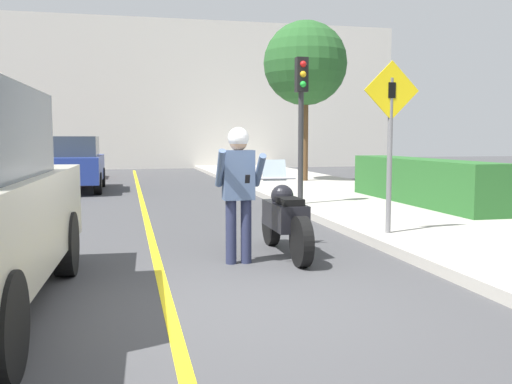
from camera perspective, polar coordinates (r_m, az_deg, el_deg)
name	(u,v)px	position (r m, az deg, el deg)	size (l,w,h in m)	color
ground_plane	(231,306)	(5.66, -2.49, -11.30)	(80.00, 80.00, 0.00)	#424244
sidewalk_curb	(449,223)	(11.08, 18.72, -2.95)	(4.40, 44.00, 0.14)	#ADA89E
road_center_line	(147,221)	(11.45, -10.87, -2.83)	(0.12, 36.00, 0.01)	yellow
building_backdrop	(144,95)	(31.43, -11.18, 9.54)	(28.00, 1.20, 7.89)	beige
motorcycle	(285,218)	(7.96, 2.89, -2.66)	(0.62, 2.20, 1.31)	black
person_biker	(239,180)	(7.33, -1.76, 1.19)	(0.59, 0.48, 1.77)	#282D4C
crossing_sign	(390,130)	(9.09, 13.29, 6.03)	(0.91, 0.08, 2.66)	slate
traffic_light	(301,102)	(12.91, 4.55, 8.98)	(0.26, 0.30, 3.27)	#2D2D30
hedge_row	(420,181)	(13.59, 16.11, 1.07)	(0.90, 5.53, 1.01)	#286028
street_tree	(305,64)	(20.21, 4.95, 12.66)	(2.89, 2.89, 5.50)	brown
parked_car_blue	(72,163)	(18.43, -17.97, 2.75)	(1.88, 4.20, 1.68)	black
parked_car_red	(63,157)	(24.15, -18.73, 3.29)	(1.88, 4.20, 1.68)	black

